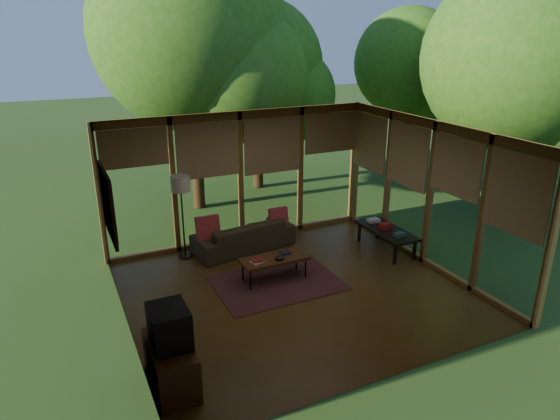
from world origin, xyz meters
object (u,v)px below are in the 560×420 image
sofa (244,235)px  media_cabinet (171,365)px  coffee_table (274,260)px  television (169,326)px  floor_lamp (181,188)px  side_console (387,231)px

sofa → media_cabinet: media_cabinet is taller
media_cabinet → coffee_table: bearing=40.6°
coffee_table → television: bearing=-139.1°
media_cabinet → television: bearing=0.0°
media_cabinet → floor_lamp: (1.14, 3.60, 1.11)m
sofa → coffee_table: size_ratio=1.69×
media_cabinet → side_console: 5.33m
sofa → floor_lamp: (-1.18, 0.14, 1.11)m
side_console → coffee_table: bearing=-176.0°
media_cabinet → side_console: size_ratio=0.71×
floor_lamp → television: bearing=-107.3°
coffee_table → side_console: (2.55, 0.18, 0.02)m
television → floor_lamp: (1.12, 3.60, 0.56)m
sofa → television: bearing=48.2°
sofa → television: size_ratio=3.68×
television → floor_lamp: bearing=72.7°
television → coffee_table: size_ratio=0.46×
coffee_table → side_console: side_console is taller
coffee_table → floor_lamp: bearing=126.5°
sofa → coffee_table: bearing=82.2°
sofa → coffee_table: 1.46m
coffee_table → side_console: 2.55m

